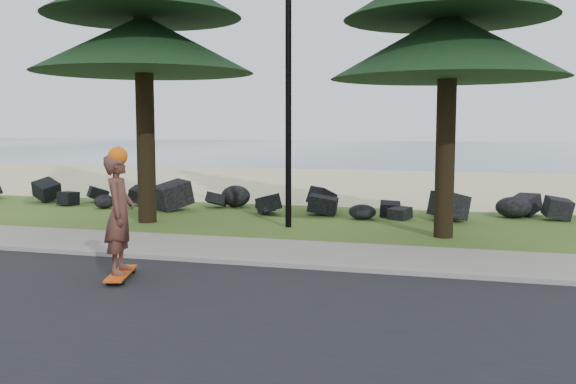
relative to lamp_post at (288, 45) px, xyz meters
name	(u,v)px	position (x,y,z in m)	size (l,w,h in m)	color
ground	(241,254)	(0.00, -3.20, -4.13)	(160.00, 160.00, 0.00)	#3A581B
road	(110,328)	(0.00, -7.70, -4.12)	(160.00, 7.00, 0.02)	black
kerb	(223,261)	(0.00, -4.10, -4.08)	(160.00, 0.20, 0.10)	gray
sidewalk	(245,250)	(0.00, -3.00, -4.09)	(160.00, 2.00, 0.08)	gray
beach_sand	(364,183)	(0.00, 11.30, -4.13)	(160.00, 15.00, 0.01)	beige
ocean	(425,149)	(0.00, 47.80, -4.13)	(160.00, 58.00, 0.01)	#335762
seawall_boulders	(313,213)	(0.00, 2.40, -4.13)	(60.00, 2.40, 1.10)	black
lamp_post	(288,45)	(0.00, 0.00, 0.00)	(0.25, 0.14, 8.14)	black
skateboarder	(119,214)	(-1.09, -5.58, -3.12)	(0.60, 1.11, 2.02)	#D2450C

